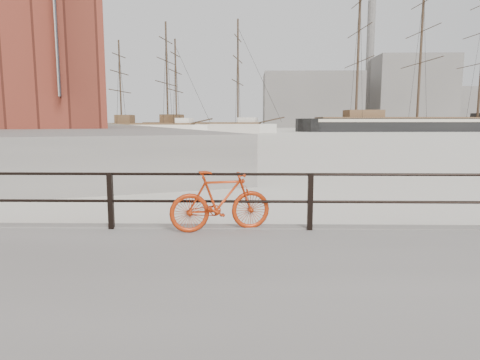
% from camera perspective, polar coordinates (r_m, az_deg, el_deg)
% --- Properties ---
extents(ground, '(400.00, 400.00, 0.00)m').
position_cam_1_polar(ground, '(7.89, 9.05, -8.75)').
color(ground, white).
rests_on(ground, ground).
extents(far_quay, '(78.44, 148.07, 1.80)m').
position_cam_1_polar(far_quay, '(88.52, -25.08, 6.28)').
color(far_quay, gray).
rests_on(far_quay, ground).
extents(guardrail, '(28.00, 0.10, 1.00)m').
position_cam_1_polar(guardrail, '(7.54, 9.34, -2.88)').
color(guardrail, black).
rests_on(guardrail, promenade).
extents(bicycle, '(1.76, 0.72, 1.06)m').
position_cam_1_polar(bicycle, '(7.38, -2.61, -2.79)').
color(bicycle, '#AB2C0B').
rests_on(bicycle, promenade).
extents(barque_black, '(59.48, 23.02, 33.11)m').
position_cam_1_polar(barque_black, '(99.50, 22.45, 6.00)').
color(barque_black, black).
rests_on(barque_black, ground).
extents(schooner_mid, '(32.05, 16.92, 21.85)m').
position_cam_1_polar(schooner_mid, '(83.64, -5.01, 6.32)').
color(schooner_mid, beige).
rests_on(schooner_mid, ground).
extents(schooner_left, '(24.02, 12.54, 17.72)m').
position_cam_1_polar(schooner_left, '(81.88, -12.01, 6.15)').
color(schooner_left, white).
rests_on(schooner_left, ground).
extents(apartment_cream, '(24.16, 21.40, 21.20)m').
position_cam_1_polar(apartment_cream, '(79.37, -27.59, 14.37)').
color(apartment_cream, beige).
rests_on(apartment_cream, far_quay).
extents(apartment_grey, '(26.02, 22.15, 23.20)m').
position_cam_1_polar(apartment_grey, '(101.24, -26.17, 13.43)').
color(apartment_grey, '#9A9A95').
rests_on(apartment_grey, far_quay).
extents(apartment_brick, '(27.87, 22.90, 21.20)m').
position_cam_1_polar(apartment_brick, '(123.98, -25.17, 11.85)').
color(apartment_brick, maroon).
rests_on(apartment_brick, far_quay).
extents(industrial_west, '(32.00, 18.00, 18.00)m').
position_cam_1_polar(industrial_west, '(149.14, 9.45, 10.38)').
color(industrial_west, gray).
rests_on(industrial_west, ground).
extents(industrial_mid, '(26.00, 20.00, 24.00)m').
position_cam_1_polar(industrial_mid, '(162.76, 21.72, 10.78)').
color(industrial_mid, gray).
rests_on(industrial_mid, ground).
extents(industrial_east, '(20.00, 16.00, 14.00)m').
position_cam_1_polar(industrial_east, '(176.29, 28.16, 8.51)').
color(industrial_east, gray).
rests_on(industrial_east, ground).
extents(smokestack, '(2.80, 2.80, 44.00)m').
position_cam_1_polar(smokestack, '(164.46, 16.90, 14.46)').
color(smokestack, gray).
rests_on(smokestack, ground).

